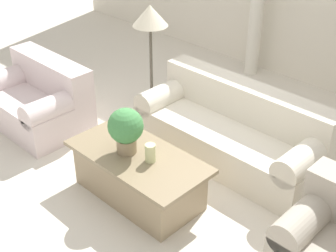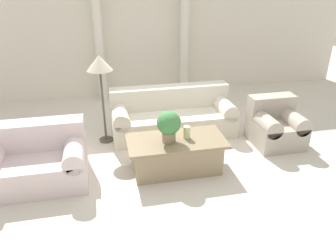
{
  "view_description": "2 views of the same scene",
  "coord_description": "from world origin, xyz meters",
  "px_view_note": "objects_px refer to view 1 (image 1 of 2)",
  "views": [
    {
      "loc": [
        2.8,
        -2.91,
        2.97
      ],
      "look_at": [
        0.12,
        -0.17,
        0.66
      ],
      "focal_mm": 50.0,
      "sensor_mm": 36.0,
      "label": 1
    },
    {
      "loc": [
        -0.87,
        -4.49,
        2.63
      ],
      "look_at": [
        0.02,
        -0.29,
        0.58
      ],
      "focal_mm": 35.0,
      "sensor_mm": 36.0,
      "label": 2
    }
  ],
  "objects_px": {
    "sofa_long": "(233,130)",
    "potted_plant": "(126,128)",
    "loveseat": "(38,99)",
    "floor_lamp": "(150,22)",
    "coffee_table": "(138,175)"
  },
  "relations": [
    {
      "from": "loveseat",
      "to": "floor_lamp",
      "type": "distance_m",
      "value": 1.66
    },
    {
      "from": "sofa_long",
      "to": "floor_lamp",
      "type": "distance_m",
      "value": 1.51
    },
    {
      "from": "coffee_table",
      "to": "potted_plant",
      "type": "distance_m",
      "value": 0.51
    },
    {
      "from": "loveseat",
      "to": "floor_lamp",
      "type": "relative_size",
      "value": 0.9
    },
    {
      "from": "potted_plant",
      "to": "coffee_table",
      "type": "bearing_deg",
      "value": 16.28
    },
    {
      "from": "floor_lamp",
      "to": "coffee_table",
      "type": "bearing_deg",
      "value": -49.03
    },
    {
      "from": "potted_plant",
      "to": "sofa_long",
      "type": "bearing_deg",
      "value": 75.24
    },
    {
      "from": "sofa_long",
      "to": "coffee_table",
      "type": "height_order",
      "value": "sofa_long"
    },
    {
      "from": "sofa_long",
      "to": "loveseat",
      "type": "height_order",
      "value": "same"
    },
    {
      "from": "sofa_long",
      "to": "potted_plant",
      "type": "relative_size",
      "value": 4.67
    },
    {
      "from": "loveseat",
      "to": "coffee_table",
      "type": "height_order",
      "value": "loveseat"
    },
    {
      "from": "sofa_long",
      "to": "loveseat",
      "type": "xyz_separation_m",
      "value": [
        -2.12,
        -1.08,
        0.01
      ]
    },
    {
      "from": "sofa_long",
      "to": "floor_lamp",
      "type": "relative_size",
      "value": 1.44
    },
    {
      "from": "sofa_long",
      "to": "potted_plant",
      "type": "distance_m",
      "value": 1.33
    },
    {
      "from": "sofa_long",
      "to": "potted_plant",
      "type": "height_order",
      "value": "potted_plant"
    }
  ]
}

